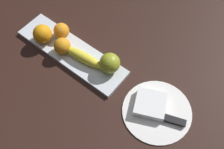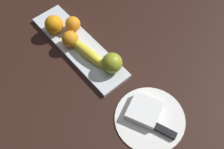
{
  "view_description": "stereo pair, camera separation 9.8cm",
  "coord_description": "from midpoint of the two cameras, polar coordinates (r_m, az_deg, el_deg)",
  "views": [
    {
      "loc": [
        -0.52,
        0.37,
        0.88
      ],
      "look_at": [
        -0.2,
        -0.03,
        0.05
      ],
      "focal_mm": 43.8,
      "sensor_mm": 36.0,
      "label": 1
    },
    {
      "loc": [
        -0.59,
        0.3,
        0.88
      ],
      "look_at": [
        -0.2,
        -0.03,
        0.05
      ],
      "focal_mm": 43.8,
      "sensor_mm": 36.0,
      "label": 2
    }
  ],
  "objects": [
    {
      "name": "ground_plane",
      "position": [
        1.1,
        -12.1,
        3.03
      ],
      "size": [
        2.4,
        2.4,
        0.0
      ],
      "primitive_type": "plane",
      "color": "black"
    },
    {
      "name": "fruit_tray",
      "position": [
        1.1,
        -10.84,
        4.29
      ],
      "size": [
        0.48,
        0.13,
        0.02
      ],
      "primitive_type": "cube",
      "color": "silver",
      "rests_on": "ground_plane"
    },
    {
      "name": "apple",
      "position": [
        1.0,
        -3.29,
        2.15
      ],
      "size": [
        0.08,
        0.08,
        0.08
      ],
      "primitive_type": "sphere",
      "color": "olive",
      "rests_on": "fruit_tray"
    },
    {
      "name": "banana",
      "position": [
        1.04,
        -8.7,
        3.35
      ],
      "size": [
        0.19,
        0.06,
        0.04
      ],
      "primitive_type": "ellipsoid",
      "rotation": [
        0.0,
        0.0,
        3.24
      ],
      "color": "yellow",
      "rests_on": "fruit_tray"
    },
    {
      "name": "orange_near_apple",
      "position": [
        1.12,
        -13.02,
        8.71
      ],
      "size": [
        0.06,
        0.06,
        0.06
      ],
      "primitive_type": "sphere",
      "color": "orange",
      "rests_on": "fruit_tray"
    },
    {
      "name": "orange_near_banana",
      "position": [
        1.13,
        -16.79,
        7.94
      ],
      "size": [
        0.07,
        0.07,
        0.07
      ],
      "primitive_type": "sphere",
      "color": "orange",
      "rests_on": "fruit_tray"
    },
    {
      "name": "orange_center",
      "position": [
        1.07,
        -12.95,
        5.61
      ],
      "size": [
        0.06,
        0.06,
        0.06
      ],
      "primitive_type": "sphere",
      "color": "orange",
      "rests_on": "fruit_tray"
    },
    {
      "name": "dinner_plate",
      "position": [
        0.96,
        6.51,
        -7.84
      ],
      "size": [
        0.24,
        0.24,
        0.01
      ],
      "primitive_type": "cylinder",
      "color": "white",
      "rests_on": "ground_plane"
    },
    {
      "name": "folded_napkin",
      "position": [
        0.95,
        5.11,
        -6.4
      ],
      "size": [
        0.14,
        0.14,
        0.03
      ],
      "primitive_type": "cube",
      "rotation": [
        0.0,
        0.0,
        0.42
      ],
      "color": "white",
      "rests_on": "dinner_plate"
    },
    {
      "name": "knife",
      "position": [
        0.95,
        8.74,
        -9.36
      ],
      "size": [
        0.18,
        0.08,
        0.01
      ],
      "rotation": [
        0.0,
        0.0,
        0.35
      ],
      "color": "silver",
      "rests_on": "dinner_plate"
    }
  ]
}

